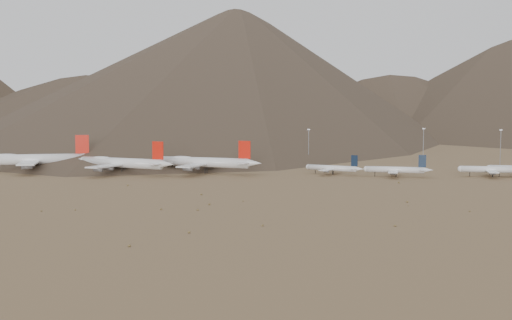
# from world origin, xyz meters

# --- Properties ---
(ground) EXTENTS (3000.00, 3000.00, 0.00)m
(ground) POSITION_xyz_m (0.00, 0.00, 0.00)
(ground) COLOR olive
(ground) RESTS_ON ground
(mountain_ridge) EXTENTS (4400.00, 1000.00, 300.00)m
(mountain_ridge) POSITION_xyz_m (0.00, 900.00, 150.00)
(mountain_ridge) COLOR brown
(mountain_ridge) RESTS_ON ground
(widebody_west) EXTENTS (75.88, 60.46, 23.47)m
(widebody_west) POSITION_xyz_m (-123.00, 34.80, 8.09)
(widebody_west) COLOR silver
(widebody_west) RESTS_ON ground
(widebody_centre) EXTENTS (68.17, 54.30, 21.07)m
(widebody_centre) POSITION_xyz_m (-61.57, 26.13, 7.27)
(widebody_centre) COLOR silver
(widebody_centre) RESTS_ON ground
(widebody_east) EXTENTS (69.75, 54.87, 21.07)m
(widebody_east) POSITION_xyz_m (-11.56, 36.80, 7.26)
(widebody_east) COLOR silver
(widebody_east) RESTS_ON ground
(narrowbody_a) EXTENTS (36.09, 27.05, 12.53)m
(narrowbody_a) POSITION_xyz_m (68.65, 40.33, 4.07)
(narrowbody_a) COLOR silver
(narrowbody_a) RESTS_ON ground
(narrowbody_b) EXTENTS (40.74, 29.56, 13.48)m
(narrowbody_b) POSITION_xyz_m (106.35, 31.81, 4.38)
(narrowbody_b) COLOR silver
(narrowbody_b) RESTS_ON ground
(narrowbody_c) EXTENTS (42.37, 30.52, 13.98)m
(narrowbody_c) POSITION_xyz_m (163.50, 38.90, 4.54)
(narrowbody_c) COLOR silver
(narrowbody_c) RESTS_ON ground
(control_tower) EXTENTS (8.00, 8.00, 12.00)m
(control_tower) POSITION_xyz_m (30.00, 120.00, 5.32)
(control_tower) COLOR tan
(control_tower) RESTS_ON ground
(mast_far_west) EXTENTS (2.00, 0.60, 25.70)m
(mast_far_west) POSITION_xyz_m (-159.27, 124.64, 14.20)
(mast_far_west) COLOR gray
(mast_far_west) RESTS_ON ground
(mast_west) EXTENTS (2.00, 0.60, 25.70)m
(mast_west) POSITION_xyz_m (-73.17, 128.19, 14.20)
(mast_west) COLOR gray
(mast_west) RESTS_ON ground
(mast_centre) EXTENTS (2.00, 0.60, 25.70)m
(mast_centre) POSITION_xyz_m (50.12, 113.67, 14.20)
(mast_centre) COLOR gray
(mast_centre) RESTS_ON ground
(mast_east) EXTENTS (2.00, 0.60, 25.70)m
(mast_east) POSITION_xyz_m (136.14, 142.95, 14.20)
(mast_east) COLOR gray
(mast_east) RESTS_ON ground
(mast_far_east) EXTENTS (2.00, 0.60, 25.70)m
(mast_far_east) POSITION_xyz_m (187.12, 120.14, 14.20)
(mast_far_east) COLOR gray
(mast_far_east) RESTS_ON ground
(desert_scrub) EXTENTS (427.51, 178.12, 0.94)m
(desert_scrub) POSITION_xyz_m (54.02, -95.08, 0.34)
(desert_scrub) COLOR brown
(desert_scrub) RESTS_ON ground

